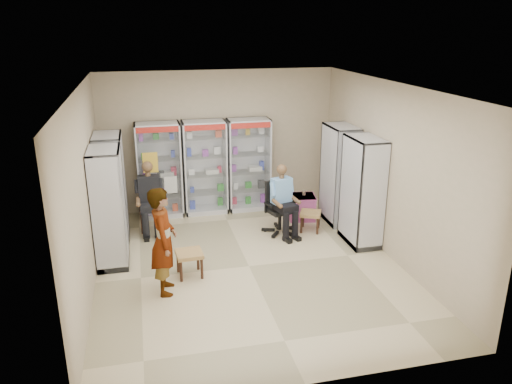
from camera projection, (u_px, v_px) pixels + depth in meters
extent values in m
plane|color=#C8B68B|center=(249.00, 266.00, 8.45)|extent=(6.00, 6.00, 0.00)
cube|color=tan|center=(219.00, 141.00, 10.73)|extent=(5.00, 0.02, 3.00)
cube|color=tan|center=(310.00, 267.00, 5.21)|extent=(5.00, 0.02, 3.00)
cube|color=tan|center=(85.00, 194.00, 7.43)|extent=(0.02, 6.00, 3.00)
cube|color=tan|center=(391.00, 172.00, 8.51)|extent=(0.02, 6.00, 3.00)
cube|color=white|center=(248.00, 87.00, 7.49)|extent=(5.00, 6.00, 0.02)
cube|color=#A1A3A8|center=(160.00, 170.00, 10.37)|extent=(0.90, 0.50, 2.00)
cube|color=#A2A4A9|center=(205.00, 168.00, 10.57)|extent=(0.90, 0.50, 2.00)
cube|color=#9EA2A5|center=(249.00, 165.00, 10.78)|extent=(0.90, 0.50, 2.00)
cube|color=silver|center=(339.00, 175.00, 10.09)|extent=(0.90, 0.50, 2.00)
cube|color=#9DA1A4|center=(362.00, 192.00, 9.07)|extent=(0.90, 0.50, 2.00)
cube|color=#ACADB3|center=(112.00, 187.00, 9.31)|extent=(0.90, 0.50, 2.00)
cube|color=#B2B4BA|center=(109.00, 207.00, 8.29)|extent=(0.90, 0.50, 2.00)
cube|color=#302012|center=(150.00, 207.00, 9.81)|extent=(0.42, 0.42, 0.94)
cube|color=black|center=(280.00, 208.00, 9.66)|extent=(0.70, 0.70, 1.03)
cube|color=#AC4478|center=(302.00, 207.00, 10.43)|extent=(0.60, 0.59, 0.51)
cylinder|color=#531007|center=(304.00, 193.00, 10.39)|extent=(0.07, 0.07, 0.10)
cube|color=#AC7848|center=(310.00, 221.00, 9.84)|extent=(0.52, 0.52, 0.39)
cube|color=#B3854B|center=(190.00, 264.00, 8.09)|extent=(0.44, 0.44, 0.42)
imported|color=gray|center=(163.00, 241.00, 7.41)|extent=(0.44, 0.64, 1.67)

